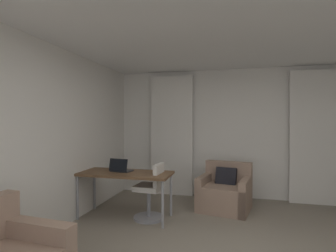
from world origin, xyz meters
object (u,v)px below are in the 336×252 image
at_px(armchair, 225,193).
at_px(laptop, 121,169).
at_px(desk, 125,176).
at_px(desk_chair, 151,194).

bearing_deg(armchair, laptop, -154.56).
xyz_separation_m(desk, laptop, (-0.09, 0.03, 0.10)).
xyz_separation_m(armchair, desk_chair, (-1.11, -0.76, 0.11)).
distance_m(desk, desk_chair, 0.51).
height_order(desk_chair, laptop, laptop).
height_order(armchair, desk_chair, desk_chair).
bearing_deg(desk, laptop, 162.99).
height_order(armchair, laptop, laptop).
bearing_deg(desk_chair, armchair, 34.41).
distance_m(desk_chair, laptop, 0.64).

